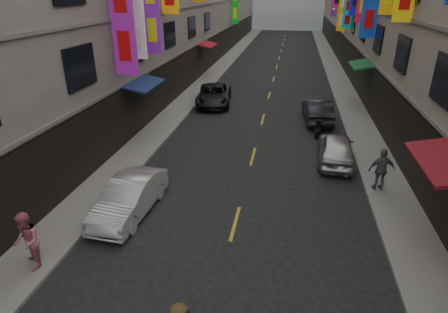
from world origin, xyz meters
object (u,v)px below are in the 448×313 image
at_px(scooter_far_right, 318,128).
at_px(pedestrian_rfar, 382,170).
at_px(car_left_mid, 129,197).
at_px(car_left_far, 214,95).
at_px(pedestrian_lfar, 27,241).
at_px(car_right_far, 317,110).
at_px(car_right_mid, 336,148).

xyz_separation_m(scooter_far_right, pedestrian_rfar, (2.14, -6.37, 0.59)).
height_order(car_left_mid, pedestrian_rfar, pedestrian_rfar).
distance_m(car_left_far, pedestrian_lfar, 18.39).
bearing_deg(car_right_far, scooter_far_right, 84.52).
distance_m(car_left_far, car_right_mid, 11.69).
bearing_deg(car_right_mid, car_left_mid, 40.54).
height_order(car_right_mid, pedestrian_rfar, pedestrian_rfar).
bearing_deg(car_right_mid, car_left_far, -45.15).
bearing_deg(pedestrian_lfar, car_left_far, 134.14).
xyz_separation_m(car_right_far, pedestrian_rfar, (2.10, -8.87, 0.31)).
xyz_separation_m(scooter_far_right, car_left_mid, (-7.33, -9.73, 0.24)).
relative_size(car_left_far, car_right_mid, 1.23).
bearing_deg(pedestrian_lfar, car_right_mid, 94.71).
bearing_deg(car_left_far, car_right_far, -26.85).
xyz_separation_m(scooter_far_right, pedestrian_lfar, (-8.96, -13.19, 0.60)).
height_order(car_right_far, pedestrian_lfar, pedestrian_lfar).
bearing_deg(car_right_far, car_left_mid, 54.30).
relative_size(car_left_far, pedestrian_rfar, 2.78).
xyz_separation_m(scooter_far_right, car_right_mid, (0.64, -3.60, 0.26)).
bearing_deg(car_left_far, pedestrian_rfar, -57.94).
bearing_deg(car_right_mid, scooter_far_right, -77.01).
bearing_deg(scooter_far_right, car_right_mid, 108.88).
height_order(scooter_far_right, car_right_mid, car_right_mid).
relative_size(scooter_far_right, pedestrian_lfar, 0.98).
relative_size(car_right_far, pedestrian_lfar, 2.37).
relative_size(car_right_mid, pedestrian_rfar, 2.27).
bearing_deg(car_left_far, car_left_mid, -97.62).
bearing_deg(car_right_far, pedestrian_rfar, 98.69).
bearing_deg(pedestrian_rfar, car_right_mid, -72.92).
height_order(pedestrian_lfar, pedestrian_rfar, pedestrian_lfar).
bearing_deg(pedestrian_lfar, scooter_far_right, 105.54).
bearing_deg(car_left_mid, scooter_far_right, 56.13).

